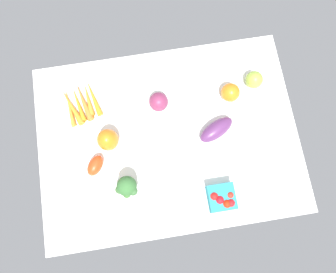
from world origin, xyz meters
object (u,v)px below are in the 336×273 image
Objects in this scene: heirloom_tomato_orange at (230,92)px; eggplant at (216,130)px; red_onion_near_basket at (159,102)px; broccoli_head at (127,187)px; berry_basket at (222,198)px; carrot_bunch at (81,103)px; heirloom_tomato_green at (254,80)px; roma_tomato at (95,166)px; bell_pepper_orange at (108,140)px.

heirloom_tomato_orange is 0.51× the size of eggplant.
red_onion_near_basket is 0.52× the size of eggplant.
berry_basket is at bearing -15.37° from broccoli_head.
heirloom_tomato_green is at bearing -1.82° from carrot_bunch.
heirloom_tomato_orange reaches higher than roma_tomato.
heirloom_tomato_orange is (29.19, -0.66, -0.06)cm from red_onion_near_basket.
berry_basket is at bearing -43.68° from carrot_bunch.
carrot_bunch is at bearing 132.05° from eggplant.
eggplant is 0.78× the size of carrot_bunch.
eggplant is at bearing -21.40° from carrot_bunch.
heirloom_tomato_green is at bearing 20.27° from heirloom_tomato_orange.
broccoli_head reaches higher than berry_basket.
eggplant is at bearing 24.39° from broccoli_head.
heirloom_tomato_orange is (50.88, 11.94, -1.33)cm from bell_pepper_orange.
broccoli_head is 1.42× the size of red_onion_near_basket.
bell_pepper_orange is 1.22× the size of roma_tomato.
bell_pepper_orange is 1.02× the size of berry_basket.
roma_tomato is 49.27cm from eggplant.
red_onion_near_basket reaches higher than eggplant.
heirloom_tomato_orange is 0.75× the size of berry_basket.
heirloom_tomato_green is at bearing 144.15° from roma_tomato.
heirloom_tomato_green is at bearing 31.82° from broccoli_head.
red_onion_near_basket reaches higher than heirloom_tomato_orange.
roma_tomato is at bearing -160.17° from heirloom_tomato_orange.
heirloom_tomato_green is 0.48× the size of eggplant.
carrot_bunch is (-9.67, 18.19, -3.89)cm from bell_pepper_orange.
eggplant is at bearing 131.81° from roma_tomato.
bell_pepper_orange is 63.67cm from heirloom_tomato_green.
heirloom_tomato_orange reaches higher than eggplant.
heirloom_tomato_green is 40.08cm from red_onion_near_basket.
heirloom_tomato_orange is at bearing 34.19° from broccoli_head.
red_onion_near_basket is 1.02× the size of heirloom_tomato_orange.
carrot_bunch is at bearing 174.11° from heirloom_tomato_orange.
eggplant reaches higher than roma_tomato.
bell_pepper_orange reaches higher than carrot_bunch.
eggplant is (42.43, -2.24, -1.84)cm from bell_pepper_orange.
heirloom_tomato_orange is at bearing -5.89° from carrot_bunch.
broccoli_head is 16.04cm from roma_tomato.
roma_tomato is 1.10× the size of heirloom_tomato_orange.
bell_pepper_orange reaches higher than red_onion_near_basket.
broccoli_head is at bearing 164.63° from berry_basket.
broccoli_head reaches higher than heirloom_tomato_orange.
bell_pepper_orange is at bearing 150.44° from eggplant.
roma_tomato is at bearing 161.01° from eggplant.
heirloom_tomato_green is 72.36cm from roma_tomato.
eggplant is (48.84, 6.48, 0.66)cm from roma_tomato.
heirloom_tomato_orange is (45.82, 31.13, -2.86)cm from broccoli_head.
roma_tomato is 0.56× the size of eggplant.
bell_pepper_orange is 1.35× the size of heirloom_tomato_orange.
heirloom_tomato_orange is 60.92cm from carrot_bunch.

